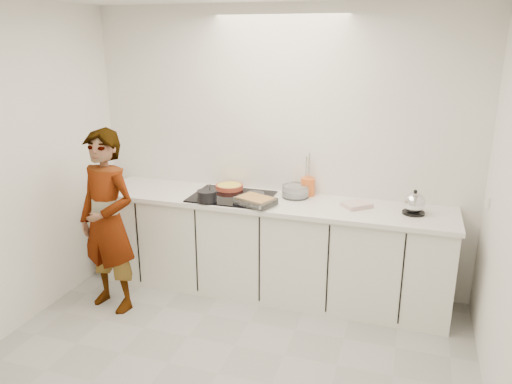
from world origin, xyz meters
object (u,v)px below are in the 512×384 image
(baking_dish, at_px, (255,200))
(mixing_bowl, at_px, (295,192))
(tart_dish, at_px, (229,187))
(utensil_crock, at_px, (308,187))
(saucepan, at_px, (207,196))
(hob, at_px, (232,196))
(kettle, at_px, (414,204))
(cook, at_px, (108,222))

(baking_dish, xyz_separation_m, mixing_bowl, (0.27, 0.34, 0.00))
(tart_dish, height_order, utensil_crock, utensil_crock)
(saucepan, bearing_deg, hob, 54.47)
(tart_dish, distance_m, utensil_crock, 0.75)
(mixing_bowl, bearing_deg, kettle, -7.66)
(utensil_crock, bearing_deg, cook, -148.91)
(tart_dish, relative_size, kettle, 1.19)
(kettle, bearing_deg, mixing_bowl, 172.34)
(tart_dish, xyz_separation_m, saucepan, (-0.06, -0.41, 0.02))
(kettle, bearing_deg, cook, -164.47)
(utensil_crock, bearing_deg, kettle, -14.13)
(baking_dish, distance_m, utensil_crock, 0.57)
(baking_dish, relative_size, mixing_bowl, 1.23)
(saucepan, xyz_separation_m, kettle, (1.74, 0.25, 0.03))
(hob, distance_m, kettle, 1.59)
(baking_dish, bearing_deg, mixing_bowl, 51.16)
(mixing_bowl, height_order, kettle, kettle)
(kettle, height_order, utensil_crock, kettle)
(tart_dish, distance_m, kettle, 1.69)
(mixing_bowl, bearing_deg, saucepan, -151.00)
(mixing_bowl, bearing_deg, utensil_crock, 46.60)
(hob, xyz_separation_m, utensil_crock, (0.65, 0.27, 0.07))
(cook, bearing_deg, saucepan, 42.84)
(hob, relative_size, baking_dish, 1.87)
(tart_dish, relative_size, utensil_crock, 1.74)
(hob, distance_m, cook, 1.11)
(saucepan, bearing_deg, mixing_bowl, 29.00)
(hob, xyz_separation_m, tart_dish, (-0.10, 0.19, 0.03))
(tart_dish, xyz_separation_m, utensil_crock, (0.74, 0.08, 0.04))
(saucepan, height_order, cook, cook)
(hob, relative_size, mixing_bowl, 2.30)
(saucepan, height_order, kettle, kettle)
(hob, xyz_separation_m, kettle, (1.59, 0.04, 0.08))
(hob, xyz_separation_m, baking_dish, (0.28, -0.16, 0.04))
(saucepan, distance_m, kettle, 1.76)
(saucepan, bearing_deg, cook, -149.36)
(hob, bearing_deg, mixing_bowl, 17.73)
(saucepan, relative_size, cook, 0.13)
(baking_dish, bearing_deg, utensil_crock, 50.08)
(kettle, bearing_deg, hob, -178.65)
(hob, xyz_separation_m, saucepan, (-0.15, -0.21, 0.06))
(saucepan, xyz_separation_m, cook, (-0.74, -0.44, -0.17))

